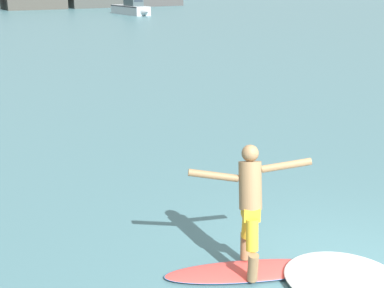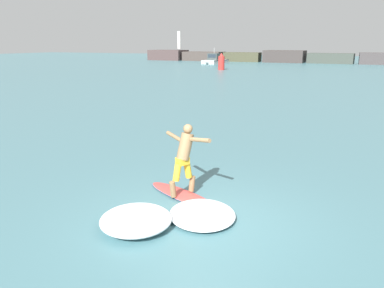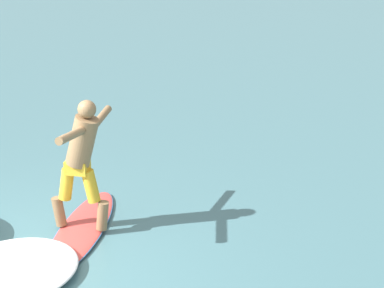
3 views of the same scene
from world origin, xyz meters
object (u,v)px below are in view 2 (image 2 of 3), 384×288
Objects in this scene: surfer at (185,154)px; channel_marker_buoy at (221,62)px; small_boat_offshore at (215,60)px; surfboard at (184,196)px.

surfer is 40.94m from channel_marker_buoy.
surfer is at bearing -70.09° from small_boat_offshore.
channel_marker_buoy is (-12.99, 38.90, 0.93)m from surfboard.
surfboard is at bearing -71.53° from channel_marker_buoy.
surfer is (-0.01, 0.07, 0.96)m from surfboard.
small_boat_offshore is at bearing 113.86° from channel_marker_buoy.
channel_marker_buoy is at bearing 108.47° from surfboard.
surfboard is at bearing -84.08° from surfer.
small_boat_offshore reaches higher than channel_marker_buoy.
channel_marker_buoy reaches higher than surfer.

